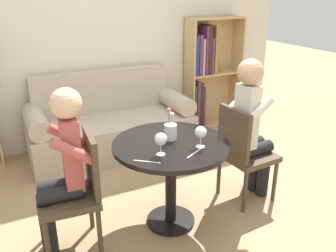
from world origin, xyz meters
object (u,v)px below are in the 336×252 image
(couch, at_px, (111,126))
(wine_glass_right, at_px, (201,133))
(wine_glass_left, at_px, (161,140))
(chair_right, at_px, (243,150))
(chair_left, at_px, (77,188))
(person_right, at_px, (252,126))
(person_left, at_px, (62,168))
(flower_vase, at_px, (171,130))
(bookshelf_right, at_px, (206,72))

(couch, xyz_separation_m, wine_glass_right, (0.16, -1.72, 0.53))
(wine_glass_left, relative_size, wine_glass_right, 1.02)
(chair_right, height_order, wine_glass_left, chair_right)
(chair_left, height_order, person_right, person_right)
(person_left, height_order, flower_vase, person_left)
(chair_right, xyz_separation_m, wine_glass_right, (-0.56, -0.19, 0.35))
(wine_glass_right, xyz_separation_m, flower_vase, (-0.13, 0.23, -0.04))
(couch, height_order, flower_vase, flower_vase)
(chair_left, bearing_deg, chair_right, 93.68)
(flower_vase, bearing_deg, wine_glass_right, -59.71)
(person_right, distance_m, wine_glass_left, 0.99)
(wine_glass_right, bearing_deg, chair_right, 18.85)
(wine_glass_left, bearing_deg, bookshelf_right, 50.56)
(bookshelf_right, xyz_separation_m, wine_glass_left, (-1.62, -1.97, 0.09))
(chair_right, bearing_deg, flower_vase, 83.27)
(flower_vase, bearing_deg, bookshelf_right, 50.77)
(couch, distance_m, person_right, 1.77)
(chair_left, xyz_separation_m, wine_glass_right, (0.89, -0.23, 0.35))
(bookshelf_right, relative_size, person_left, 1.19)
(person_left, bearing_deg, wine_glass_right, 81.24)
(chair_right, height_order, flower_vase, flower_vase)
(couch, bearing_deg, wine_glass_left, -95.29)
(bookshelf_right, height_order, person_left, bookshelf_right)
(bookshelf_right, height_order, chair_right, bookshelf_right)
(couch, xyz_separation_m, chair_right, (0.73, -1.53, 0.18))
(chair_right, bearing_deg, couch, 21.57)
(bookshelf_right, xyz_separation_m, person_right, (-0.65, -1.78, -0.04))
(bookshelf_right, distance_m, chair_right, 1.96)
(person_right, distance_m, flower_vase, 0.79)
(bookshelf_right, height_order, flower_vase, bookshelf_right)
(couch, distance_m, chair_right, 1.70)
(couch, relative_size, person_right, 1.42)
(couch, relative_size, flower_vase, 7.28)
(chair_left, xyz_separation_m, chair_right, (1.45, -0.03, 0.00))
(couch, relative_size, bookshelf_right, 1.26)
(bookshelf_right, bearing_deg, wine_glass_right, -123.25)
(person_left, relative_size, person_right, 0.95)
(couch, relative_size, wine_glass_right, 11.29)
(chair_right, xyz_separation_m, wine_glass_left, (-0.88, -0.18, 0.35))
(person_right, relative_size, flower_vase, 5.12)
(chair_right, xyz_separation_m, person_right, (0.08, 0.01, 0.21))
(wine_glass_left, bearing_deg, person_right, 11.02)
(bookshelf_right, distance_m, person_left, 2.87)
(couch, height_order, chair_right, couch)
(chair_right, relative_size, person_right, 0.69)
(person_left, distance_m, person_right, 1.62)
(chair_left, relative_size, person_right, 0.69)
(bookshelf_right, distance_m, chair_left, 2.82)
(bookshelf_right, distance_m, wine_glass_right, 2.38)
(person_right, bearing_deg, bookshelf_right, -23.99)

